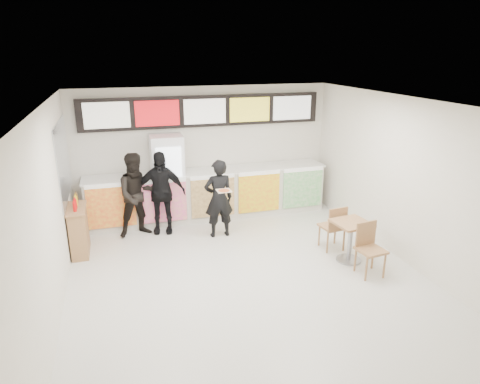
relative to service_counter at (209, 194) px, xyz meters
name	(u,v)px	position (x,y,z in m)	size (l,w,h in m)	color
floor	(250,281)	(0.00, -3.09, -0.57)	(7.00, 7.00, 0.00)	beige
ceiling	(251,104)	(0.00, -3.09, 2.43)	(7.00, 7.00, 0.00)	white
wall_back	(205,151)	(0.00, 0.41, 0.93)	(6.00, 6.00, 0.00)	silver
wall_left	(49,219)	(-3.00, -3.09, 0.93)	(7.00, 7.00, 0.00)	silver
wall_right	(409,183)	(3.00, -3.09, 0.93)	(7.00, 7.00, 0.00)	silver
service_counter	(209,194)	(0.00, 0.00, 0.00)	(5.56, 0.77, 1.14)	silver
menu_board	(204,111)	(0.00, 0.32, 1.88)	(5.50, 0.14, 0.70)	black
drinks_fridge	(168,179)	(-0.93, 0.02, 0.43)	(0.70, 0.67, 2.00)	white
mirror_panel	(63,160)	(-2.99, -0.64, 1.18)	(0.01, 2.00, 1.50)	#B2B7BF
customer_main	(219,199)	(-0.04, -1.11, 0.26)	(0.61, 0.40, 1.67)	black
customer_left	(138,195)	(-1.65, -0.57, 0.32)	(0.87, 0.68, 1.79)	black
customer_mid	(161,192)	(-1.17, -0.54, 0.32)	(1.05, 0.44, 1.79)	black
pizza_slice	(224,190)	(-0.04, -1.56, 0.58)	(0.36, 0.36, 0.02)	beige
cafe_table	(351,234)	(2.01, -2.91, -0.03)	(0.70, 1.63, 0.93)	#A07049
condiment_ledge	(79,230)	(-2.82, -1.14, -0.09)	(0.34, 0.84, 1.13)	#A07049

